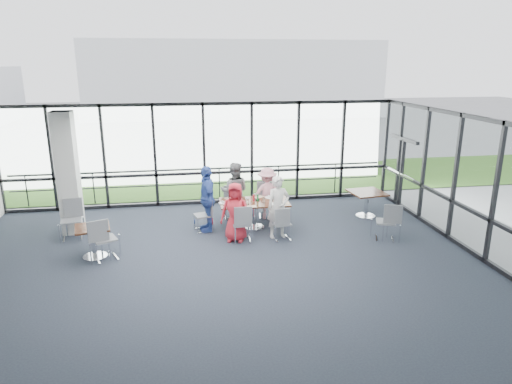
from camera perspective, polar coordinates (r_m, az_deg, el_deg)
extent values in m
cube|color=#212533|center=(10.07, -4.65, -9.93)|extent=(12.00, 10.00, 0.02)
cube|color=white|center=(9.13, -5.10, 8.49)|extent=(12.00, 10.00, 0.04)
cube|color=silver|center=(4.95, 0.11, -18.32)|extent=(12.00, 0.10, 3.20)
cube|color=white|center=(14.32, -6.50, 4.71)|extent=(12.00, 0.10, 3.20)
cube|color=white|center=(11.57, 26.25, 0.40)|extent=(0.10, 10.00, 3.20)
cube|color=black|center=(14.80, 17.75, 2.23)|extent=(0.12, 1.60, 2.10)
cube|color=silver|center=(12.69, -22.45, 2.11)|extent=(0.50, 0.50, 3.20)
cube|color=slate|center=(19.55, -7.14, 2.89)|extent=(80.00, 70.00, 0.02)
cube|color=#2C5D1C|center=(17.60, -6.87, 1.52)|extent=(80.00, 5.00, 0.01)
cube|color=white|center=(41.32, -2.94, 14.11)|extent=(24.00, 10.00, 6.00)
cylinder|color=#2D2D33|center=(15.15, -6.49, 1.07)|extent=(12.00, 0.06, 0.06)
cube|color=#371C0E|center=(12.29, -0.23, -1.28)|extent=(1.88, 1.07, 0.04)
cylinder|color=silver|center=(12.41, -0.23, -2.93)|extent=(0.12, 0.12, 0.71)
cylinder|color=silver|center=(12.53, -0.22, -4.40)|extent=(0.56, 0.56, 0.03)
cube|color=#371C0E|center=(11.10, -19.79, -4.20)|extent=(0.89, 0.89, 0.04)
cylinder|color=silver|center=(11.23, -19.61, -6.00)|extent=(0.12, 0.12, 0.71)
cube|color=#371C0E|center=(13.58, 13.72, -0.06)|extent=(1.05, 1.05, 0.04)
cylinder|color=silver|center=(13.69, 13.62, -1.56)|extent=(0.12, 0.12, 0.71)
imported|color=red|center=(11.42, -2.60, -2.54)|extent=(0.84, 0.67, 1.51)
imported|color=silver|center=(11.62, 2.81, -1.92)|extent=(0.64, 0.50, 1.62)
imported|color=slate|center=(12.90, -2.71, 0.05)|extent=(0.91, 0.68, 1.68)
imported|color=pink|center=(13.05, 1.40, -0.16)|extent=(0.98, 0.52, 1.50)
imported|color=#3451A5|center=(12.13, -6.14, -0.83)|extent=(0.68, 1.10, 1.78)
cylinder|color=white|center=(11.94, -2.41, -1.68)|extent=(0.26, 0.26, 0.01)
cylinder|color=white|center=(12.06, 2.47, -1.51)|extent=(0.28, 0.28, 0.01)
cylinder|color=white|center=(12.56, -2.60, -0.79)|extent=(0.25, 0.25, 0.01)
cylinder|color=white|center=(12.63, 1.70, -0.68)|extent=(0.27, 0.27, 0.01)
cylinder|color=white|center=(12.16, -4.13, -1.37)|extent=(0.24, 0.24, 0.01)
cylinder|color=white|center=(12.03, -1.08, -1.18)|extent=(0.08, 0.08, 0.15)
cylinder|color=white|center=(12.13, 0.97, -1.08)|extent=(0.07, 0.07, 0.14)
cylinder|color=white|center=(12.49, -0.14, -0.54)|extent=(0.08, 0.08, 0.15)
cylinder|color=white|center=(12.04, -2.92, -1.25)|extent=(0.07, 0.07, 0.13)
cube|color=silver|center=(11.84, -0.62, -1.84)|extent=(0.31, 0.24, 0.00)
cube|color=silver|center=(12.15, 3.50, -1.40)|extent=(0.30, 0.22, 0.00)
cube|color=silver|center=(12.70, 0.34, -0.61)|extent=(0.37, 0.34, 0.00)
cube|color=black|center=(12.39, 0.16, -0.94)|extent=(0.10, 0.07, 0.04)
cylinder|color=#AB1621|center=(12.28, -0.28, -0.75)|extent=(0.06, 0.06, 0.18)
cylinder|color=#1B7636|center=(12.27, 0.21, -0.73)|extent=(0.05, 0.05, 0.20)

